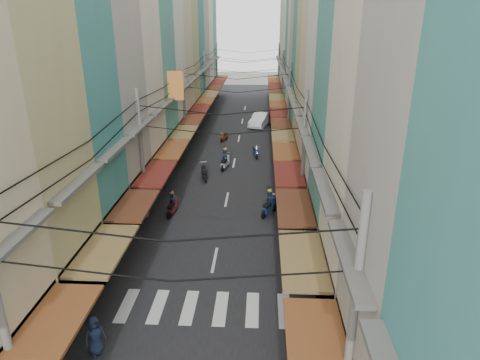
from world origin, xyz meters
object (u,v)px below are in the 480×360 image
(white_car, at_px, (260,126))
(market_umbrella, at_px, (353,249))
(bicycle, at_px, (317,235))
(traffic_sign, at_px, (312,254))

(white_car, height_order, market_umbrella, market_umbrella)
(bicycle, distance_m, traffic_sign, 5.76)
(bicycle, bearing_deg, white_car, 17.86)
(market_umbrella, height_order, traffic_sign, traffic_sign)
(white_car, height_order, bicycle, white_car)
(bicycle, height_order, traffic_sign, traffic_sign)
(white_car, xyz_separation_m, bicycle, (3.51, -26.60, 0.00))
(bicycle, relative_size, market_umbrella, 0.60)
(white_car, bearing_deg, traffic_sign, -69.33)
(white_car, distance_m, bicycle, 26.83)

